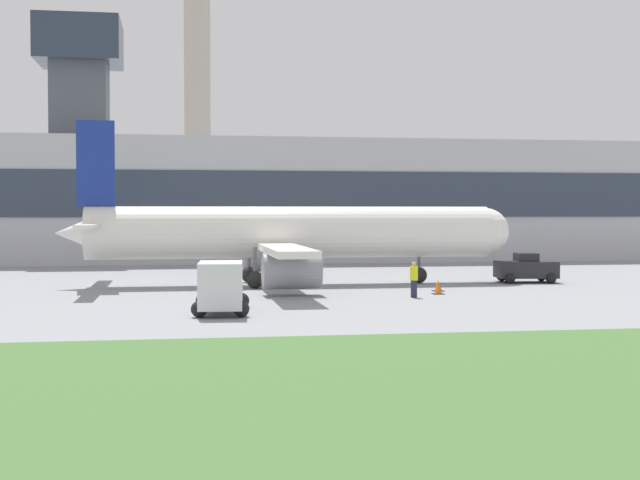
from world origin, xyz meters
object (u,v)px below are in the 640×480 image
(baggage_truck, at_px, (221,288))
(ground_crew_person, at_px, (414,279))
(pushback_tug, at_px, (526,269))
(airplane, at_px, (285,235))

(baggage_truck, distance_m, ground_crew_person, 11.53)
(pushback_tug, distance_m, ground_crew_person, 12.41)
(baggage_truck, bearing_deg, ground_crew_person, 28.98)
(pushback_tug, distance_m, baggage_truck, 23.81)
(airplane, bearing_deg, pushback_tug, -1.95)
(baggage_truck, xyz_separation_m, ground_crew_person, (10.09, 5.59, -0.16))
(ground_crew_person, bearing_deg, baggage_truck, -151.02)
(baggage_truck, height_order, ground_crew_person, baggage_truck)
(airplane, xyz_separation_m, ground_crew_person, (5.58, -8.66, -2.06))
(airplane, distance_m, baggage_truck, 15.06)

